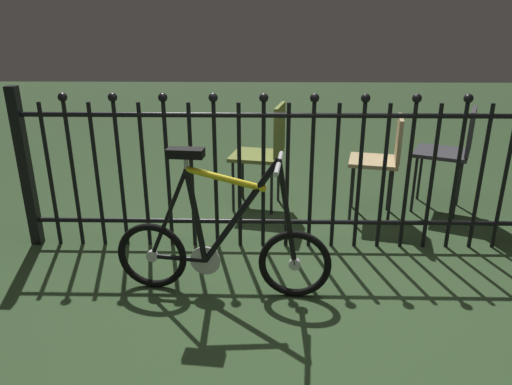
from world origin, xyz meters
TOP-DOWN VIEW (x-y plane):
  - ground_plane at (0.00, 0.00)m, footprint 20.00×20.00m
  - iron_fence at (-0.08, 0.57)m, footprint 3.65×0.07m
  - bicycle at (-0.39, -0.05)m, footprint 1.26×0.40m
  - chair_tan at (0.80, 1.13)m, footprint 0.45×0.45m
  - chair_olive at (-0.13, 1.32)m, footprint 0.48×0.48m
  - chair_charcoal at (1.39, 1.27)m, footprint 0.55×0.55m

SIDE VIEW (x-z plane):
  - ground_plane at x=0.00m, z-range 0.00..0.00m
  - bicycle at x=-0.39m, z-range -0.14..0.74m
  - chair_tan at x=0.80m, z-range 0.10..0.93m
  - chair_olive at x=-0.13m, z-range 0.09..0.97m
  - chair_charcoal at x=1.39m, z-range 0.11..0.98m
  - iron_fence at x=-0.08m, z-range 0.01..1.14m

